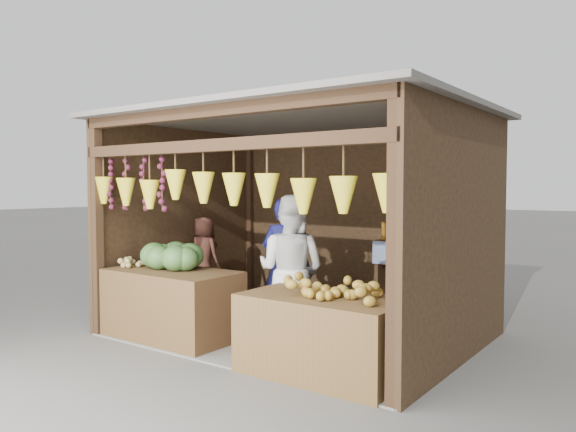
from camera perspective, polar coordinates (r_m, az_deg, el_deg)
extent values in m
plane|color=#514F49|center=(6.99, 1.01, -11.85)|extent=(80.00, 80.00, 0.00)
cube|color=slate|center=(6.98, 1.01, -11.77)|extent=(4.00, 3.00, 0.02)
cube|color=black|center=(8.05, 7.10, -0.52)|extent=(4.00, 0.06, 2.60)
cube|color=black|center=(8.08, -10.74, -0.54)|extent=(0.06, 3.00, 2.60)
cube|color=black|center=(5.87, 17.29, -1.93)|extent=(0.06, 3.00, 2.60)
cube|color=#605B54|center=(6.80, 1.03, 10.08)|extent=(4.30, 3.30, 0.06)
cube|color=black|center=(7.11, -18.83, -1.12)|extent=(0.11, 0.11, 2.60)
cube|color=black|center=(4.56, 10.84, -3.24)|extent=(0.11, 0.11, 2.60)
cube|color=black|center=(9.09, -3.88, -0.10)|extent=(0.11, 0.11, 2.60)
cube|color=black|center=(7.26, 20.43, -1.06)|extent=(0.11, 0.11, 2.60)
cube|color=black|center=(5.64, -7.39, 7.13)|extent=(4.00, 0.12, 0.12)
cube|color=black|center=(5.68, -7.41, 10.56)|extent=(4.00, 0.12, 0.12)
cube|color=#382314|center=(7.44, 13.48, -2.80)|extent=(1.25, 0.30, 0.05)
cube|color=#382314|center=(7.74, 9.39, -6.45)|extent=(0.05, 0.28, 1.05)
cube|color=#382314|center=(7.31, 17.71, -7.12)|extent=(0.05, 0.28, 1.05)
cube|color=blue|center=(7.30, 12.99, -3.92)|extent=(1.25, 0.02, 0.30)
cube|color=#4D3019|center=(6.81, -11.68, -8.80)|extent=(1.59, 0.85, 0.81)
cube|color=#4E351A|center=(5.44, 3.61, -12.05)|extent=(1.56, 0.85, 0.76)
cube|color=black|center=(8.04, -8.49, -8.75)|extent=(0.34, 0.34, 0.32)
imported|color=#151650|center=(6.81, -0.25, -5.07)|extent=(0.70, 0.55, 1.67)
imported|color=white|center=(6.34, 0.31, -5.52)|extent=(0.91, 0.76, 1.70)
imported|color=#552D22|center=(7.93, -8.53, -3.88)|extent=(0.54, 0.37, 1.06)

